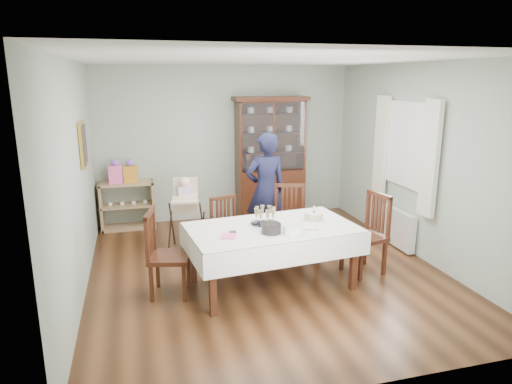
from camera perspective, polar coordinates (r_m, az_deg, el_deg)
name	(u,v)px	position (r m, az deg, el deg)	size (l,w,h in m)	color
floor	(265,269)	(6.17, 1.12, -9.66)	(5.00, 5.00, 0.00)	#593319
room_shell	(255,137)	(6.21, -0.19, 6.86)	(5.00, 5.00, 5.00)	#9EAA99
dining_table	(272,256)	(5.58, 1.99, -8.03)	(2.11, 1.35, 0.76)	#411D10
china_cabinet	(270,157)	(8.14, 1.78, 4.43)	(1.30, 0.48, 2.18)	#411D10
sideboard	(128,205)	(7.98, -15.76, -1.62)	(0.90, 0.38, 0.80)	tan
picture_frame	(83,145)	(6.31, -20.83, 5.56)	(0.04, 0.48, 0.58)	gold
window	(408,145)	(6.94, 18.43, 5.62)	(0.04, 1.02, 1.22)	white
curtain_left	(430,159)	(6.42, 20.93, 3.87)	(0.07, 0.30, 1.55)	silver
curtain_right	(381,146)	(7.44, 15.37, 5.58)	(0.07, 0.30, 1.55)	silver
radiator	(397,228)	(7.18, 17.26, -4.29)	(0.10, 0.80, 0.55)	white
chair_far_left	(229,243)	(6.33, -3.44, -6.43)	(0.49, 0.49, 0.90)	#411D10
chair_far_right	(289,235)	(6.57, 4.16, -5.37)	(0.57, 0.57, 1.01)	#411D10
chair_end_left	(169,270)	(5.50, -10.88, -9.58)	(0.55, 0.55, 1.01)	#411D10
chair_end_right	(364,249)	(6.16, 13.41, -6.97)	(0.55, 0.55, 1.04)	#411D10
woman	(266,190)	(6.78, 1.22, 0.23)	(0.63, 0.41, 1.73)	black
high_chair	(186,221)	(6.84, -8.68, -3.61)	(0.56, 0.56, 1.09)	black
champagne_tray	(265,219)	(5.50, 1.12, -3.44)	(0.36, 0.36, 0.22)	silver
birthday_cake	(314,216)	(5.73, 7.22, -3.04)	(0.27, 0.27, 0.18)	white
plate_stack_dark	(271,228)	(5.23, 1.90, -4.55)	(0.23, 0.23, 0.11)	black
plate_stack_white	(293,229)	(5.23, 4.65, -4.64)	(0.23, 0.23, 0.10)	white
napkin_stack	(229,236)	(5.10, -3.42, -5.55)	(0.16, 0.16, 0.02)	pink
cutlery	(230,233)	(5.23, -3.25, -5.12)	(0.10, 0.14, 0.01)	silver
cake_knife	(307,230)	(5.35, 6.37, -4.74)	(0.27, 0.02, 0.01)	silver
gift_bag_pink	(115,172)	(7.83, -17.17, 2.36)	(0.22, 0.14, 0.41)	pink
gift_bag_orange	(130,172)	(7.83, -15.42, 2.44)	(0.23, 0.18, 0.39)	orange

